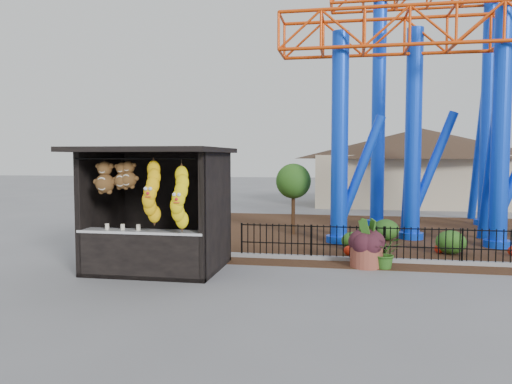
% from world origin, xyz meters
% --- Properties ---
extents(ground, '(120.00, 120.00, 0.00)m').
position_xyz_m(ground, '(0.00, 0.00, 0.00)').
color(ground, slate).
rests_on(ground, ground).
extents(mulch_bed, '(18.00, 12.00, 0.02)m').
position_xyz_m(mulch_bed, '(4.00, 8.00, 0.01)').
color(mulch_bed, '#331E11').
rests_on(mulch_bed, ground).
extents(curb, '(18.00, 0.18, 0.12)m').
position_xyz_m(curb, '(4.00, 3.00, 0.06)').
color(curb, gray).
rests_on(curb, ground).
extents(prize_booth, '(3.50, 3.40, 3.12)m').
position_xyz_m(prize_booth, '(-2.98, 0.91, 1.52)').
color(prize_booth, black).
rests_on(prize_booth, ground).
extents(picket_fence, '(12.20, 0.06, 1.00)m').
position_xyz_m(picket_fence, '(4.90, 3.00, 0.50)').
color(picket_fence, black).
rests_on(picket_fence, ground).
extents(roller_coaster, '(11.00, 6.37, 10.82)m').
position_xyz_m(roller_coaster, '(5.12, 8.23, 6.44)').
color(roller_coaster, blue).
rests_on(roller_coaster, ground).
extents(terracotta_planter, '(1.12, 1.12, 0.54)m').
position_xyz_m(terracotta_planter, '(2.29, 2.34, 0.27)').
color(terracotta_planter, brown).
rests_on(terracotta_planter, ground).
extents(planter_foliage, '(0.70, 0.70, 0.64)m').
position_xyz_m(planter_foliage, '(2.29, 2.34, 0.86)').
color(planter_foliage, '#32141C').
rests_on(planter_foliage, terracotta_planter).
extents(potted_plant, '(0.82, 0.73, 0.85)m').
position_xyz_m(potted_plant, '(2.76, 2.21, 0.43)').
color(potted_plant, '#2F5D1B').
rests_on(potted_plant, ground).
extents(landscaping, '(8.41, 3.52, 0.73)m').
position_xyz_m(landscaping, '(4.74, 5.53, 0.33)').
color(landscaping, '#265117').
rests_on(landscaping, mulch_bed).
extents(pavilion, '(15.00, 15.00, 4.80)m').
position_xyz_m(pavilion, '(6.00, 20.00, 3.07)').
color(pavilion, '#BFAD8C').
rests_on(pavilion, ground).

